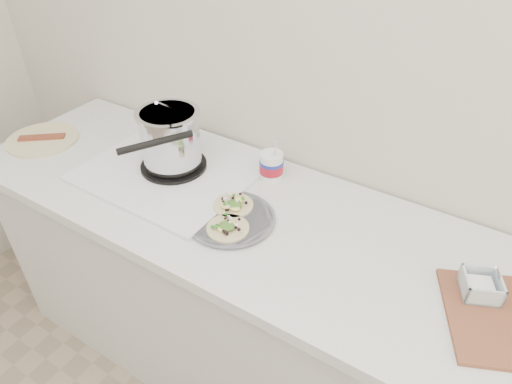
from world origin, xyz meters
The scene contains 5 objects.
counter centered at (0.00, 1.43, 0.45)m, with size 2.44×0.66×0.90m.
stove centered at (-0.52, 1.47, 0.99)m, with size 0.58×0.54×0.28m.
taco_plate centered at (-0.19, 1.35, 0.92)m, with size 0.28×0.28×0.04m.
tub centered at (-0.20, 1.61, 0.96)m, with size 0.08×0.08×0.19m.
bacon_plate centered at (-1.10, 1.35, 0.91)m, with size 0.27×0.27×0.02m.
Camera 1 is at (0.46, 0.47, 1.82)m, focal length 32.00 mm.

